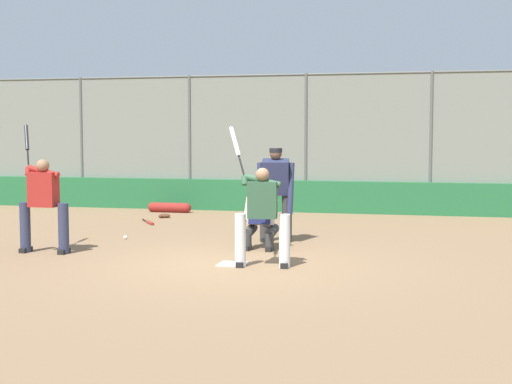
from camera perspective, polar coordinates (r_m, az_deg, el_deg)
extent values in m
plane|color=#846647|center=(11.11, -1.87, -5.81)|extent=(160.00, 160.00, 0.00)
cube|color=white|center=(11.11, -1.87, -5.78)|extent=(0.43, 0.43, 0.01)
cylinder|color=#515651|center=(18.19, 13.82, 3.79)|extent=(0.08, 0.08, 3.56)
cylinder|color=#515651|center=(18.39, 4.02, 3.93)|extent=(0.08, 0.08, 3.56)
cylinder|color=#515651|center=(19.10, -5.32, 3.95)|extent=(0.08, 0.08, 3.56)
cylinder|color=#515651|center=(20.28, -13.77, 3.87)|extent=(0.08, 0.08, 3.56)
cube|color=gray|center=(18.39, 4.02, 3.93)|extent=(18.75, 0.01, 3.56)
cylinder|color=#515651|center=(18.45, 4.05, 9.37)|extent=(18.75, 0.06, 0.06)
cube|color=#236638|center=(18.36, 3.95, -0.37)|extent=(18.37, 0.18, 0.81)
cube|color=slate|center=(21.24, -1.89, -0.61)|extent=(13.12, 2.50, 0.12)
cube|color=slate|center=(20.43, -2.47, -0.37)|extent=(13.12, 0.55, 0.44)
cube|color=#B7BABC|center=(20.41, -2.47, 0.36)|extent=(13.12, 0.24, 0.08)
cube|color=slate|center=(20.95, -2.08, 0.20)|extent=(13.12, 0.55, 0.76)
cube|color=#B7BABC|center=(20.92, -2.08, 1.34)|extent=(13.12, 0.24, 0.08)
cube|color=slate|center=(21.47, -1.71, 0.74)|extent=(13.12, 0.55, 1.08)
cube|color=#B7BABC|center=(21.44, -1.72, 2.28)|extent=(13.12, 0.24, 0.08)
cube|color=slate|center=(21.99, -1.36, 1.25)|extent=(13.12, 0.55, 1.40)
cube|color=#B7BABC|center=(21.96, -1.37, 3.18)|extent=(13.12, 0.24, 0.08)
cylinder|color=silver|center=(10.80, 2.31, -3.93)|extent=(0.17, 0.17, 0.81)
cube|color=black|center=(10.86, 2.30, -5.84)|extent=(0.14, 0.29, 0.08)
cylinder|color=silver|center=(10.87, -1.26, -3.87)|extent=(0.17, 0.17, 0.81)
cube|color=black|center=(10.93, -1.26, -5.77)|extent=(0.14, 0.29, 0.08)
cube|color=#2D5138|center=(10.75, 0.52, -0.63)|extent=(0.46, 0.30, 0.56)
sphere|color=#936B4C|center=(10.72, 0.52, 1.40)|extent=(0.21, 0.21, 0.21)
cylinder|color=#2D5138|center=(10.76, 0.50, 0.90)|extent=(0.57, 0.10, 0.21)
cylinder|color=#2D5138|center=(10.79, -0.91, 0.91)|extent=(0.14, 0.16, 0.16)
sphere|color=black|center=(10.81, -0.93, 1.24)|extent=(0.04, 0.04, 0.04)
cylinder|color=black|center=(10.89, -1.16, 2.09)|extent=(0.16, 0.19, 0.33)
cylinder|color=#B7BCC1|center=(11.09, -1.71, 4.06)|extent=(0.26, 0.30, 0.47)
cylinder|color=#333333|center=(12.32, 1.09, -4.06)|extent=(0.15, 0.15, 0.30)
cylinder|color=#333333|center=(12.48, 1.28, -3.17)|extent=(0.18, 0.45, 0.23)
cube|color=black|center=(12.34, 1.08, -4.56)|extent=(0.11, 0.26, 0.08)
cylinder|color=#333333|center=(12.41, -0.70, -4.00)|extent=(0.15, 0.15, 0.30)
cylinder|color=#333333|center=(12.57, -0.48, -3.11)|extent=(0.18, 0.45, 0.23)
cube|color=black|center=(12.43, -0.70, -4.49)|extent=(0.11, 0.26, 0.08)
cube|color=#B7B7BC|center=(12.53, 0.45, -1.51)|extent=(0.44, 0.35, 0.53)
cube|color=#191E47|center=(12.39, 0.29, -1.58)|extent=(0.39, 0.14, 0.44)
sphere|color=beige|center=(12.49, 0.45, 0.02)|extent=(0.20, 0.20, 0.20)
sphere|color=#191E47|center=(12.49, 0.45, 0.18)|extent=(0.22, 0.22, 0.22)
cylinder|color=#B7B7BC|center=(12.24, 0.93, -0.88)|extent=(0.29, 0.51, 0.15)
ellipsoid|color=#56331E|center=(12.04, 0.23, -1.13)|extent=(0.30, 0.11, 0.24)
cylinder|color=beige|center=(12.58, -0.70, -1.36)|extent=(0.10, 0.30, 0.43)
cylinder|color=#333333|center=(13.33, 2.49, -2.09)|extent=(0.19, 0.19, 0.90)
cube|color=black|center=(13.38, 2.48, -3.83)|extent=(0.14, 0.29, 0.08)
cylinder|color=#333333|center=(13.36, 0.71, -2.07)|extent=(0.19, 0.19, 0.90)
cube|color=black|center=(13.41, 0.71, -3.81)|extent=(0.14, 0.29, 0.08)
cube|color=#282D4C|center=(13.21, 1.59, 1.21)|extent=(0.54, 0.49, 0.69)
sphere|color=brown|center=(13.19, 1.59, 3.09)|extent=(0.23, 0.23, 0.23)
cylinder|color=black|center=(13.19, 1.59, 3.36)|extent=(0.24, 0.24, 0.08)
cylinder|color=#282D4C|center=(13.15, 2.80, 0.28)|extent=(0.13, 0.25, 0.96)
cylinder|color=#282D4C|center=(13.18, 0.34, 0.30)|extent=(0.18, 0.26, 0.96)
cylinder|color=#2D334C|center=(12.45, -15.14, -2.83)|extent=(0.18, 0.18, 0.86)
cube|color=black|center=(12.50, -15.11, -4.60)|extent=(0.11, 0.28, 0.08)
cylinder|color=#2D334C|center=(12.79, -17.98, -2.70)|extent=(0.18, 0.18, 0.86)
cube|color=black|center=(12.85, -17.94, -4.42)|extent=(0.11, 0.28, 0.08)
cube|color=maroon|center=(12.55, -16.65, 0.20)|extent=(0.46, 0.27, 0.59)
sphere|color=#936B4C|center=(12.53, -16.70, 2.04)|extent=(0.22, 0.22, 0.22)
cylinder|color=maroon|center=(12.56, -16.65, 1.59)|extent=(0.60, 0.15, 0.22)
cylinder|color=maroon|center=(12.70, -17.76, 1.59)|extent=(0.13, 0.16, 0.16)
sphere|color=black|center=(12.72, -17.73, 1.88)|extent=(0.04, 0.04, 0.04)
cylinder|color=black|center=(12.81, -17.77, 2.57)|extent=(0.14, 0.19, 0.32)
cylinder|color=#28282D|center=(13.03, -17.87, 4.17)|extent=(0.23, 0.30, 0.45)
sphere|color=black|center=(16.73, -9.03, -2.19)|extent=(0.04, 0.04, 0.04)
cylinder|color=black|center=(16.56, -8.87, -2.27)|extent=(0.24, 0.31, 0.03)
cylinder|color=maroon|center=(16.14, -8.49, -2.44)|extent=(0.35, 0.45, 0.07)
ellipsoid|color=#56331E|center=(17.29, -7.32, -1.89)|extent=(0.28, 0.18, 0.10)
ellipsoid|color=#56331E|center=(17.24, -7.66, -1.93)|extent=(0.10, 0.08, 0.08)
sphere|color=white|center=(13.93, -10.40, -3.58)|extent=(0.07, 0.07, 0.07)
cylinder|color=maroon|center=(18.48, -6.94, -1.24)|extent=(0.92, 0.25, 0.25)
sphere|color=maroon|center=(18.33, -5.58, -1.27)|extent=(0.24, 0.24, 0.24)
sphere|color=maroon|center=(18.64, -8.28, -1.20)|extent=(0.24, 0.24, 0.24)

